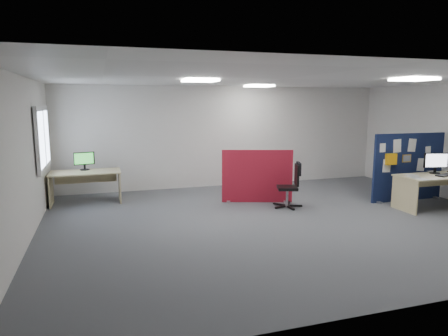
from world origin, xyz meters
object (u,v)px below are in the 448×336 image
object	(u,v)px
main_desk	(436,182)
monitor_second	(84,160)
monitor_main	(436,162)
second_desk	(86,179)
red_divider	(257,177)
office_chair	(292,182)
navy_divider	(408,167)

from	to	relation	value
main_desk	monitor_second	distance (m)	7.84
monitor_main	second_desk	xyz separation A→B (m)	(-7.33, 2.60, -0.43)
monitor_main	red_divider	distance (m)	3.90
monitor_main	office_chair	size ratio (longest dim) A/B	0.52
second_desk	monitor_main	bearing A→B (deg)	-19.54
monitor_main	second_desk	distance (m)	7.79
navy_divider	main_desk	bearing A→B (deg)	-80.78
red_divider	office_chair	bearing A→B (deg)	-33.05
navy_divider	second_desk	distance (m)	7.42
navy_divider	monitor_main	size ratio (longest dim) A/B	3.72
monitor_second	office_chair	bearing A→B (deg)	-35.85
second_desk	red_divider	bearing A→B (deg)	-16.69
office_chair	main_desk	bearing A→B (deg)	0.34
monitor_main	office_chair	bearing A→B (deg)	179.79
navy_divider	monitor_second	distance (m)	7.48
main_desk	office_chair	world-z (taller)	office_chair
main_desk	monitor_second	bearing A→B (deg)	158.21
navy_divider	office_chair	size ratio (longest dim) A/B	1.95
main_desk	monitor_main	world-z (taller)	monitor_main
monitor_main	monitor_second	size ratio (longest dim) A/B	1.12
monitor_second	office_chair	xyz separation A→B (m)	(4.30, -1.95, -0.40)
red_divider	office_chair	world-z (taller)	red_divider
monitor_main	second_desk	world-z (taller)	monitor_main
second_desk	main_desk	bearing A→B (deg)	-20.69
navy_divider	main_desk	world-z (taller)	navy_divider
navy_divider	red_divider	distance (m)	3.52
main_desk	office_chair	distance (m)	3.12
monitor_main	monitor_second	xyz separation A→B (m)	(-7.34, 2.77, -0.02)
monitor_main	monitor_second	distance (m)	7.85
main_desk	monitor_main	xyz separation A→B (m)	(0.07, 0.14, 0.42)
monitor_second	navy_divider	bearing A→B (deg)	-28.28
navy_divider	monitor_second	world-z (taller)	navy_divider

